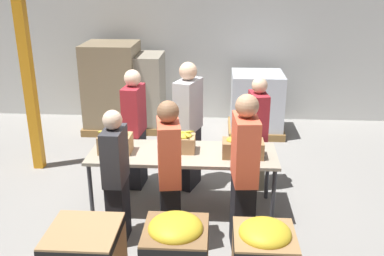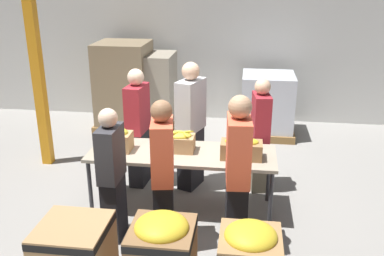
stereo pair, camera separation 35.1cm
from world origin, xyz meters
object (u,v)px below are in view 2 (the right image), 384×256
Objects in this scene: banana_box_1 at (179,141)px; pallet_stack_1 at (124,86)px; volunteer_3 at (237,178)px; donation_bin_0 at (75,254)px; pallet_stack_0 at (267,105)px; volunteer_0 at (260,136)px; volunteer_4 at (138,129)px; volunteer_1 at (112,176)px; volunteer_5 at (163,177)px; pallet_stack_2 at (151,91)px; support_pillar at (33,35)px; banana_box_0 at (115,139)px; sorting_table at (182,156)px; banana_box_2 at (241,148)px; volunteer_2 at (191,127)px; donation_bin_1 at (162,255)px.

pallet_stack_1 reaches higher than banana_box_1.
volunteer_3 is at bearing -58.45° from pallet_stack_1.
pallet_stack_0 reaches higher than donation_bin_0.
volunteer_3 is (-0.25, -1.46, 0.09)m from volunteer_0.
donation_bin_0 is at bearing 3.94° from volunteer_4.
volunteer_0 reaches higher than pallet_stack_0.
volunteer_4 is at bearing -129.15° from pallet_stack_0.
volunteer_1 is 0.88× the size of volunteer_3.
volunteer_5 is 1.17× the size of pallet_stack_2.
support_pillar reaches higher than pallet_stack_0.
banana_box_0 is at bearing -75.45° from volunteer_0.
volunteer_5 is 0.42× the size of support_pillar.
volunteer_5 is 1.01× the size of pallet_stack_1.
sorting_table is at bearing -15.01° from volunteer_5.
volunteer_4 is 2.06m from support_pillar.
banana_box_0 is at bearing 178.74° from banana_box_2.
pallet_stack_1 reaches higher than sorting_table.
volunteer_0 is 1.80m from volunteer_5.
donation_bin_0 is (-0.79, -2.22, -0.51)m from volunteer_2.
donation_bin_0 is at bearing 180.00° from donation_bin_1.
banana_box_1 is at bearing 94.06° from donation_bin_1.
volunteer_4 is 1.47× the size of pallet_stack_0.
banana_box_2 is 3.58m from pallet_stack_2.
volunteer_5 is at bearing -42.48° from volunteer_0.
volunteer_3 is at bearing 50.60° from volunteer_4.
donation_bin_1 is at bearing -139.00° from volunteer_1.
volunteer_2 is 1.07× the size of pallet_stack_1.
volunteer_5 reaches higher than banana_box_0.
pallet_stack_2 is at bearing 56.84° from support_pillar.
volunteer_0 is 1.66m from volunteer_4.
volunteer_2 is 0.44× the size of support_pillar.
pallet_stack_0 is at bearing -0.81° from pallet_stack_1.
support_pillar reaches higher than volunteer_5.
donation_bin_0 is 0.42× the size of pallet_stack_1.
pallet_stack_1 is at bearing -167.96° from pallet_stack_2.
pallet_stack_1 is (-1.49, 3.70, -0.02)m from volunteer_5.
volunteer_1 is at bearing -83.56° from pallet_stack_2.
volunteer_5 is at bearing -68.05° from pallet_stack_1.
pallet_stack_1 reaches higher than donation_bin_0.
support_pillar is at bearing 142.89° from banana_box_0.
sorting_table is 0.94m from volunteer_4.
volunteer_1 is 0.38× the size of support_pillar.
banana_box_1 is 0.98m from volunteer_1.
volunteer_0 is 1.38× the size of pallet_stack_0.
sorting_table is 2.88m from support_pillar.
volunteer_3 is 1.05× the size of volunteer_5.
pallet_stack_0 is at bearing 146.27° from volunteer_4.
donation_bin_1 is at bearing -60.14° from banana_box_0.
volunteer_4 is (-0.71, 0.62, 0.10)m from sorting_table.
banana_box_2 is 0.29× the size of volunteer_4.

